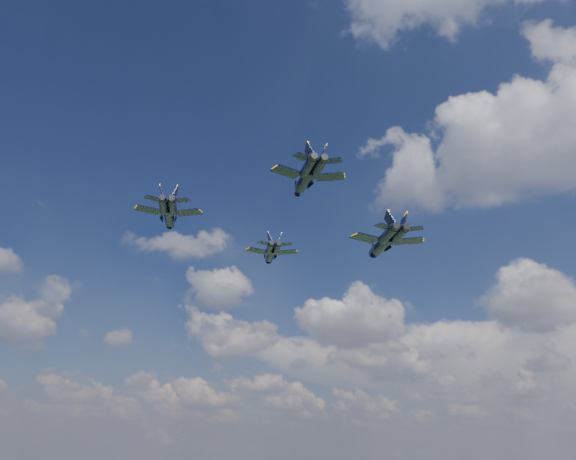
# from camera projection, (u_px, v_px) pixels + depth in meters

# --- Properties ---
(jet_lead) EXTENTS (12.35, 12.26, 3.35)m
(jet_lead) POSITION_uv_depth(u_px,v_px,m) (271.00, 255.00, 117.34)
(jet_lead) COLOR black
(jet_left) EXTENTS (13.13, 12.94, 3.55)m
(jet_left) POSITION_uv_depth(u_px,v_px,m) (169.00, 216.00, 97.79)
(jet_left) COLOR black
(jet_right) EXTENTS (16.03, 15.22, 4.25)m
(jet_right) POSITION_uv_depth(u_px,v_px,m) (382.00, 244.00, 103.45)
(jet_right) COLOR black
(jet_slot) EXTENTS (13.17, 11.76, 3.41)m
(jet_slot) POSITION_uv_depth(u_px,v_px,m) (304.00, 181.00, 82.69)
(jet_slot) COLOR black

